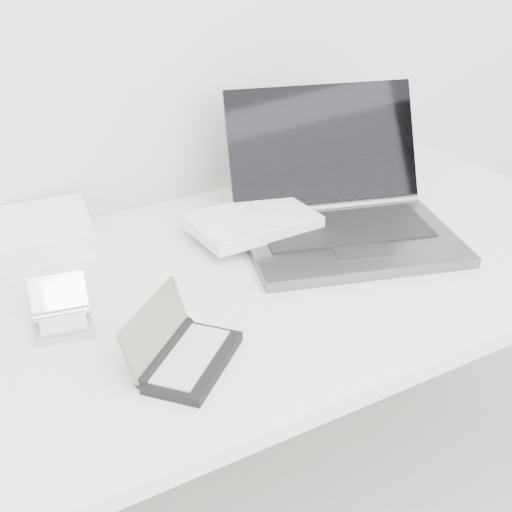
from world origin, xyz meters
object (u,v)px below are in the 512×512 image
laptop_large (323,214)px  netbook_open_white (46,249)px  palmtop_charcoal (183,353)px  desk (259,291)px

laptop_large → netbook_open_white: 0.58m
palmtop_charcoal → laptop_large: bearing=-10.0°
desk → palmtop_charcoal: palmtop_charcoal is taller
desk → palmtop_charcoal: bearing=-142.6°
desk → netbook_open_white: bearing=141.0°
desk → netbook_open_white: size_ratio=5.30×
laptop_large → palmtop_charcoal: 0.53m
netbook_open_white → palmtop_charcoal: bearing=-73.4°
desk → netbook_open_white: 0.44m
palmtop_charcoal → desk: bearing=-2.9°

